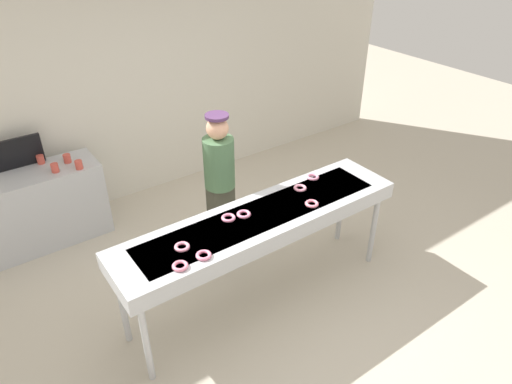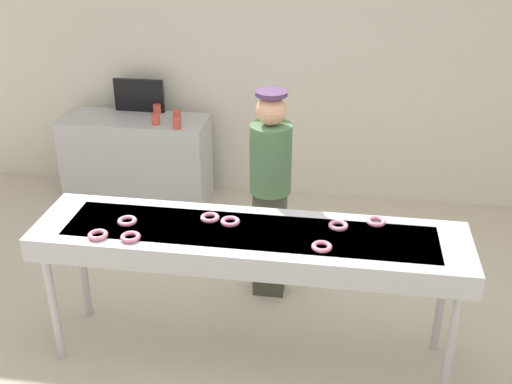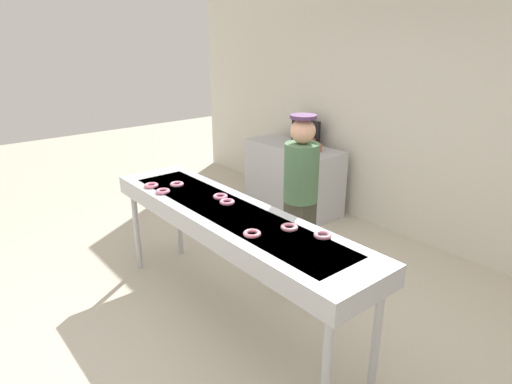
# 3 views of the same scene
# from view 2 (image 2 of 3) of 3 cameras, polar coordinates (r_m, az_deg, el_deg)

# --- Properties ---
(ground_plane) EXTENTS (16.00, 16.00, 0.00)m
(ground_plane) POSITION_cam_2_polar(r_m,az_deg,el_deg) (4.45, -0.56, -14.51)
(ground_plane) COLOR beige
(back_wall) EXTENTS (8.00, 0.12, 3.27)m
(back_wall) POSITION_cam_2_polar(r_m,az_deg,el_deg) (6.06, 3.39, 14.24)
(back_wall) COLOR silver
(back_wall) RESTS_ON ground
(fryer_conveyor) EXTENTS (2.73, 0.64, 0.98)m
(fryer_conveyor) POSITION_cam_2_polar(r_m,az_deg,el_deg) (3.92, -0.62, -4.63)
(fryer_conveyor) COLOR #B7BABF
(fryer_conveyor) RESTS_ON ground
(strawberry_donut_0) EXTENTS (0.16, 0.16, 0.03)m
(strawberry_donut_0) POSITION_cam_2_polar(r_m,az_deg,el_deg) (4.01, -4.25, -2.36)
(strawberry_donut_0) COLOR pink
(strawberry_donut_0) RESTS_ON fryer_conveyor
(strawberry_donut_1) EXTENTS (0.18, 0.18, 0.03)m
(strawberry_donut_1) POSITION_cam_2_polar(r_m,az_deg,el_deg) (4.04, -11.75, -2.62)
(strawberry_donut_1) COLOR pink
(strawberry_donut_1) RESTS_ON fryer_conveyor
(strawberry_donut_2) EXTENTS (0.17, 0.17, 0.03)m
(strawberry_donut_2) POSITION_cam_2_polar(r_m,az_deg,el_deg) (3.94, 7.57, -3.07)
(strawberry_donut_2) COLOR pink
(strawberry_donut_2) RESTS_ON fryer_conveyor
(strawberry_donut_3) EXTENTS (0.16, 0.16, 0.03)m
(strawberry_donut_3) POSITION_cam_2_polar(r_m,az_deg,el_deg) (3.96, -2.38, -2.72)
(strawberry_donut_3) COLOR pink
(strawberry_donut_3) RESTS_ON fryer_conveyor
(strawberry_donut_4) EXTENTS (0.17, 0.17, 0.03)m
(strawberry_donut_4) POSITION_cam_2_polar(r_m,az_deg,el_deg) (3.71, 6.06, -5.02)
(strawberry_donut_4) COLOR pink
(strawberry_donut_4) RESTS_ON fryer_conveyor
(strawberry_donut_5) EXTENTS (0.18, 0.18, 0.03)m
(strawberry_donut_5) POSITION_cam_2_polar(r_m,az_deg,el_deg) (3.86, -11.46, -4.07)
(strawberry_donut_5) COLOR pink
(strawberry_donut_5) RESTS_ON fryer_conveyor
(strawberry_donut_6) EXTENTS (0.16, 0.16, 0.03)m
(strawberry_donut_6) POSITION_cam_2_polar(r_m,az_deg,el_deg) (3.93, -14.32, -3.84)
(strawberry_donut_6) COLOR pink
(strawberry_donut_6) RESTS_ON fryer_conveyor
(strawberry_donut_7) EXTENTS (0.18, 0.18, 0.03)m
(strawberry_donut_7) POSITION_cam_2_polar(r_m,az_deg,el_deg) (4.03, 10.98, -2.68)
(strawberry_donut_7) COLOR pink
(strawberry_donut_7) RESTS_ON fryer_conveyor
(worker_baker) EXTENTS (0.30, 0.30, 1.65)m
(worker_baker) POSITION_cam_2_polar(r_m,az_deg,el_deg) (4.56, 1.33, 0.40)
(worker_baker) COLOR #3E3E31
(worker_baker) RESTS_ON ground
(prep_counter) EXTENTS (1.43, 0.53, 0.88)m
(prep_counter) POSITION_cam_2_polar(r_m,az_deg,el_deg) (6.32, -10.85, 2.92)
(prep_counter) COLOR #B7BABF
(prep_counter) RESTS_ON ground
(paper_cup_0) EXTENTS (0.08, 0.08, 0.10)m
(paper_cup_0) POSITION_cam_2_polar(r_m,az_deg,el_deg) (6.23, -9.08, 7.52)
(paper_cup_0) COLOR #CC4C3F
(paper_cup_0) RESTS_ON prep_counter
(paper_cup_1) EXTENTS (0.08, 0.08, 0.10)m
(paper_cup_1) POSITION_cam_2_polar(r_m,az_deg,el_deg) (5.82, -7.27, 6.27)
(paper_cup_1) COLOR #CC4C3F
(paper_cup_1) RESTS_ON prep_counter
(paper_cup_2) EXTENTS (0.08, 0.08, 0.10)m
(paper_cup_2) POSITION_cam_2_polar(r_m,az_deg,el_deg) (6.03, -7.27, 7.00)
(paper_cup_2) COLOR #CC4C3F
(paper_cup_2) RESTS_ON prep_counter
(paper_cup_3) EXTENTS (0.08, 0.08, 0.10)m
(paper_cup_3) POSITION_cam_2_polar(r_m,az_deg,el_deg) (5.96, -9.20, 6.60)
(paper_cup_3) COLOR #CC4C3F
(paper_cup_3) RESTS_ON prep_counter
(menu_display) EXTENTS (0.50, 0.04, 0.33)m
(menu_display) POSITION_cam_2_polar(r_m,az_deg,el_deg) (6.31, -10.69, 8.72)
(menu_display) COLOR black
(menu_display) RESTS_ON prep_counter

